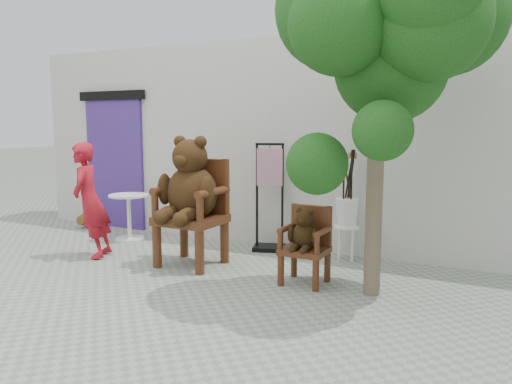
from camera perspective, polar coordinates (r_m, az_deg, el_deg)
ground_plane at (r=5.26m, az=-10.64°, el=-12.09°), size 60.00×60.00×0.00m
back_wall at (r=7.63m, az=3.67°, el=5.69°), size 9.00×1.00×3.00m
doorway at (r=8.89m, az=-15.80°, el=3.54°), size 1.40×0.11×2.33m
chair_big at (r=6.28m, az=-7.41°, el=-0.07°), size 0.78×0.86×1.64m
chair_small at (r=5.60m, az=5.71°, el=-5.22°), size 0.49×0.47×0.86m
person at (r=6.97m, az=-18.43°, el=-0.95°), size 0.57×0.66×1.53m
cafe_table at (r=7.92m, az=-14.32°, el=-2.18°), size 0.60×0.60×0.70m
display_stand at (r=7.02m, az=1.57°, el=-2.00°), size 0.54×0.47×1.51m
stool_bucket at (r=6.60m, az=10.35°, el=-2.23°), size 0.32×0.32×1.45m
tree at (r=5.14m, az=15.19°, el=17.27°), size 2.12×1.93×3.43m
potted_plant at (r=9.08m, az=-18.67°, el=-2.71°), size 0.37×0.33×0.37m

